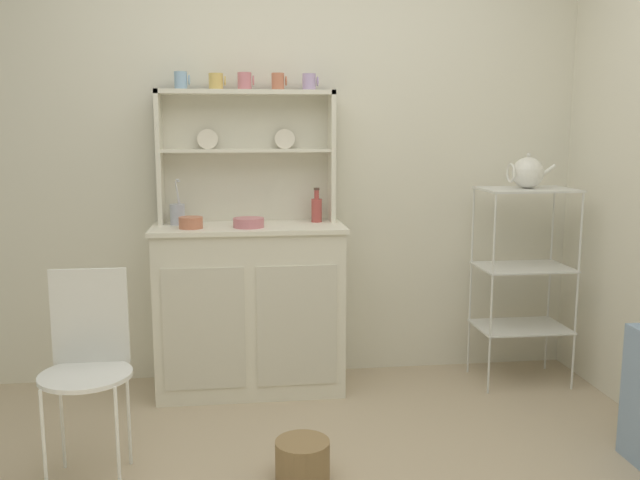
{
  "coord_description": "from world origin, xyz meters",
  "views": [
    {
      "loc": [
        -0.34,
        -2.19,
        1.41
      ],
      "look_at": [
        0.07,
        1.12,
        0.86
      ],
      "focal_mm": 38.06,
      "sensor_mm": 36.0,
      "label": 1
    }
  ],
  "objects_px": {
    "bakers_rack": "(524,260)",
    "jam_bottle": "(317,209)",
    "cup_sky_0": "(181,81)",
    "hutch_cabinet": "(250,306)",
    "wire_chair": "(88,354)",
    "bowl_mixing_large": "(191,223)",
    "hutch_shelf_unit": "(247,146)",
    "utensil_jar": "(178,214)",
    "porcelain_teapot": "(528,173)",
    "floor_basket": "(302,460)"
  },
  "relations": [
    {
      "from": "bowl_mixing_large",
      "to": "porcelain_teapot",
      "type": "xyz_separation_m",
      "value": [
        1.79,
        0.0,
        0.24
      ]
    },
    {
      "from": "wire_chair",
      "to": "cup_sky_0",
      "type": "bearing_deg",
      "value": 98.0
    },
    {
      "from": "hutch_cabinet",
      "to": "bowl_mixing_large",
      "type": "xyz_separation_m",
      "value": [
        -0.29,
        -0.07,
        0.47
      ]
    },
    {
      "from": "cup_sky_0",
      "to": "utensil_jar",
      "type": "relative_size",
      "value": 0.37
    },
    {
      "from": "hutch_shelf_unit",
      "to": "porcelain_teapot",
      "type": "height_order",
      "value": "hutch_shelf_unit"
    },
    {
      "from": "hutch_shelf_unit",
      "to": "cup_sky_0",
      "type": "relative_size",
      "value": 10.3
    },
    {
      "from": "bowl_mixing_large",
      "to": "bakers_rack",
      "type": "bearing_deg",
      "value": 0.13
    },
    {
      "from": "floor_basket",
      "to": "porcelain_teapot",
      "type": "distance_m",
      "value": 1.95
    },
    {
      "from": "cup_sky_0",
      "to": "bowl_mixing_large",
      "type": "bearing_deg",
      "value": -78.43
    },
    {
      "from": "utensil_jar",
      "to": "porcelain_teapot",
      "type": "relative_size",
      "value": 0.94
    },
    {
      "from": "cup_sky_0",
      "to": "wire_chair",
      "type": "bearing_deg",
      "value": -108.33
    },
    {
      "from": "hutch_shelf_unit",
      "to": "jam_bottle",
      "type": "relative_size",
      "value": 5.03
    },
    {
      "from": "hutch_shelf_unit",
      "to": "utensil_jar",
      "type": "distance_m",
      "value": 0.52
    },
    {
      "from": "hutch_shelf_unit",
      "to": "utensil_jar",
      "type": "bearing_deg",
      "value": -166.95
    },
    {
      "from": "cup_sky_0",
      "to": "porcelain_teapot",
      "type": "height_order",
      "value": "cup_sky_0"
    },
    {
      "from": "bakers_rack",
      "to": "jam_bottle",
      "type": "height_order",
      "value": "jam_bottle"
    },
    {
      "from": "wire_chair",
      "to": "bakers_rack",
      "type": "bearing_deg",
      "value": 46.65
    },
    {
      "from": "wire_chair",
      "to": "floor_basket",
      "type": "height_order",
      "value": "wire_chair"
    },
    {
      "from": "wire_chair",
      "to": "jam_bottle",
      "type": "relative_size",
      "value": 4.53
    },
    {
      "from": "floor_basket",
      "to": "cup_sky_0",
      "type": "xyz_separation_m",
      "value": [
        -0.52,
        1.13,
        1.57
      ]
    },
    {
      "from": "hutch_shelf_unit",
      "to": "hutch_cabinet",
      "type": "bearing_deg",
      "value": -90.0
    },
    {
      "from": "hutch_cabinet",
      "to": "bakers_rack",
      "type": "height_order",
      "value": "bakers_rack"
    },
    {
      "from": "wire_chair",
      "to": "hutch_shelf_unit",
      "type": "bearing_deg",
      "value": 83.65
    },
    {
      "from": "utensil_jar",
      "to": "porcelain_teapot",
      "type": "xyz_separation_m",
      "value": [
        1.87,
        -0.15,
        0.21
      ]
    },
    {
      "from": "floor_basket",
      "to": "hutch_shelf_unit",
      "type": "bearing_deg",
      "value": 98.89
    },
    {
      "from": "hutch_cabinet",
      "to": "bakers_rack",
      "type": "bearing_deg",
      "value": -2.64
    },
    {
      "from": "hutch_shelf_unit",
      "to": "bowl_mixing_large",
      "type": "height_order",
      "value": "hutch_shelf_unit"
    },
    {
      "from": "bakers_rack",
      "to": "cup_sky_0",
      "type": "height_order",
      "value": "cup_sky_0"
    },
    {
      "from": "porcelain_teapot",
      "to": "bowl_mixing_large",
      "type": "bearing_deg",
      "value": -179.87
    },
    {
      "from": "bakers_rack",
      "to": "utensil_jar",
      "type": "height_order",
      "value": "utensil_jar"
    },
    {
      "from": "bowl_mixing_large",
      "to": "floor_basket",
      "type": "bearing_deg",
      "value": -62.95
    },
    {
      "from": "cup_sky_0",
      "to": "hutch_shelf_unit",
      "type": "bearing_deg",
      "value": 7.03
    },
    {
      "from": "wire_chair",
      "to": "bowl_mixing_large",
      "type": "distance_m",
      "value": 0.97
    },
    {
      "from": "wire_chair",
      "to": "cup_sky_0",
      "type": "distance_m",
      "value": 1.55
    },
    {
      "from": "bowl_mixing_large",
      "to": "wire_chair",
      "type": "bearing_deg",
      "value": -114.84
    },
    {
      "from": "hutch_cabinet",
      "to": "porcelain_teapot",
      "type": "xyz_separation_m",
      "value": [
        1.5,
        -0.07,
        0.71
      ]
    },
    {
      "from": "hutch_cabinet",
      "to": "porcelain_teapot",
      "type": "relative_size",
      "value": 3.9
    },
    {
      "from": "bowl_mixing_large",
      "to": "utensil_jar",
      "type": "bearing_deg",
      "value": 117.46
    },
    {
      "from": "hutch_shelf_unit",
      "to": "bakers_rack",
      "type": "distance_m",
      "value": 1.64
    },
    {
      "from": "hutch_shelf_unit",
      "to": "wire_chair",
      "type": "relative_size",
      "value": 1.11
    },
    {
      "from": "floor_basket",
      "to": "utensil_jar",
      "type": "bearing_deg",
      "value": 117.11
    },
    {
      "from": "bakers_rack",
      "to": "wire_chair",
      "type": "relative_size",
      "value": 1.28
    },
    {
      "from": "utensil_jar",
      "to": "bowl_mixing_large",
      "type": "bearing_deg",
      "value": -62.54
    },
    {
      "from": "hutch_cabinet",
      "to": "wire_chair",
      "type": "distance_m",
      "value": 1.1
    },
    {
      "from": "wire_chair",
      "to": "floor_basket",
      "type": "bearing_deg",
      "value": 17.06
    },
    {
      "from": "hutch_cabinet",
      "to": "bakers_rack",
      "type": "distance_m",
      "value": 1.52
    },
    {
      "from": "porcelain_teapot",
      "to": "bakers_rack",
      "type": "bearing_deg",
      "value": -0.0
    },
    {
      "from": "bakers_rack",
      "to": "jam_bottle",
      "type": "relative_size",
      "value": 5.81
    },
    {
      "from": "hutch_cabinet",
      "to": "wire_chair",
      "type": "height_order",
      "value": "hutch_cabinet"
    },
    {
      "from": "bowl_mixing_large",
      "to": "jam_bottle",
      "type": "distance_m",
      "value": 0.69
    }
  ]
}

